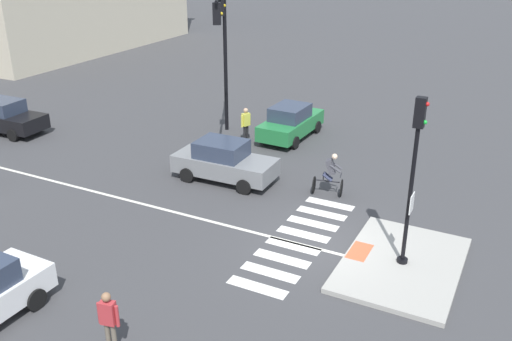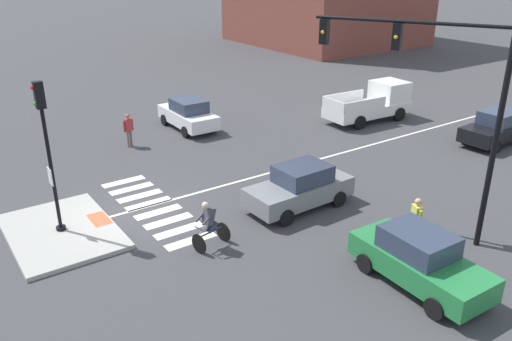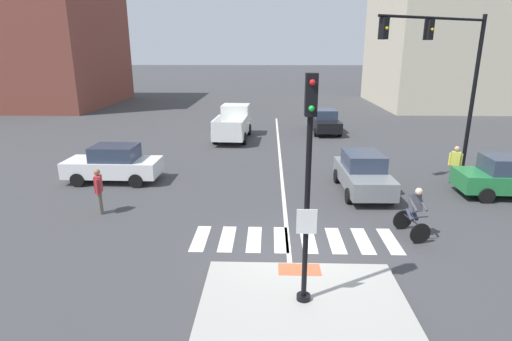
% 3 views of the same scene
% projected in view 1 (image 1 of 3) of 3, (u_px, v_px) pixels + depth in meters
% --- Properties ---
extents(ground_plane, '(300.00, 300.00, 0.00)m').
position_uv_depth(ground_plane, '(323.00, 246.00, 17.84)').
color(ground_plane, '#3D3D3F').
extents(traffic_island, '(4.74, 3.33, 0.15)m').
position_uv_depth(traffic_island, '(402.00, 264.00, 16.76)').
color(traffic_island, '#A3A099').
rests_on(traffic_island, ground).
extents(tactile_pad_front, '(1.10, 0.60, 0.01)m').
position_uv_depth(tactile_pad_front, '(360.00, 251.00, 17.28)').
color(tactile_pad_front, '#DB5B38').
rests_on(tactile_pad_front, traffic_island).
extents(signal_pole, '(0.44, 0.38, 5.08)m').
position_uv_depth(signal_pole, '(414.00, 168.00, 15.52)').
color(signal_pole, black).
rests_on(signal_pole, traffic_island).
extents(crosswalk_stripe_a, '(0.44, 1.80, 0.01)m').
position_uv_depth(crosswalk_stripe_a, '(257.00, 287.00, 15.80)').
color(crosswalk_stripe_a, silver).
rests_on(crosswalk_stripe_a, ground).
extents(crosswalk_stripe_b, '(0.44, 1.80, 0.01)m').
position_uv_depth(crosswalk_stripe_b, '(270.00, 272.00, 16.48)').
color(crosswalk_stripe_b, silver).
rests_on(crosswalk_stripe_b, ground).
extents(crosswalk_stripe_c, '(0.44, 1.80, 0.01)m').
position_uv_depth(crosswalk_stripe_c, '(282.00, 259.00, 17.17)').
color(crosswalk_stripe_c, silver).
rests_on(crosswalk_stripe_c, ground).
extents(crosswalk_stripe_d, '(0.44, 1.80, 0.01)m').
position_uv_depth(crosswalk_stripe_d, '(293.00, 246.00, 17.86)').
color(crosswalk_stripe_d, silver).
rests_on(crosswalk_stripe_d, ground).
extents(crosswalk_stripe_e, '(0.44, 1.80, 0.01)m').
position_uv_depth(crosswalk_stripe_e, '(303.00, 234.00, 18.54)').
color(crosswalk_stripe_e, silver).
rests_on(crosswalk_stripe_e, ground).
extents(crosswalk_stripe_f, '(0.44, 1.80, 0.01)m').
position_uv_depth(crosswalk_stripe_f, '(313.00, 223.00, 19.23)').
color(crosswalk_stripe_f, silver).
rests_on(crosswalk_stripe_f, ground).
extents(crosswalk_stripe_g, '(0.44, 1.80, 0.01)m').
position_uv_depth(crosswalk_stripe_g, '(322.00, 213.00, 19.92)').
color(crosswalk_stripe_g, silver).
rests_on(crosswalk_stripe_g, ground).
extents(crosswalk_stripe_h, '(0.44, 1.80, 0.01)m').
position_uv_depth(crosswalk_stripe_h, '(330.00, 204.00, 20.60)').
color(crosswalk_stripe_h, silver).
rests_on(crosswalk_stripe_h, ground).
extents(lane_centre_line, '(0.14, 28.00, 0.01)m').
position_uv_depth(lane_centre_line, '(81.00, 188.00, 21.86)').
color(lane_centre_line, silver).
rests_on(lane_centre_line, ground).
extents(traffic_light_mast, '(5.36, 2.89, 7.14)m').
position_uv_depth(traffic_light_mast, '(223.00, 36.00, 24.67)').
color(traffic_light_mast, black).
rests_on(traffic_light_mast, ground).
extents(car_black_eastbound_distant, '(1.97, 4.16, 1.64)m').
position_uv_depth(car_black_eastbound_distant, '(5.00, 117.00, 27.59)').
color(car_black_eastbound_distant, black).
rests_on(car_black_eastbound_distant, ground).
extents(car_grey_eastbound_mid, '(1.92, 4.14, 1.64)m').
position_uv_depth(car_grey_eastbound_mid, '(224.00, 161.00, 22.27)').
color(car_grey_eastbound_mid, slate).
rests_on(car_grey_eastbound_mid, ground).
extents(car_green_cross_right, '(4.16, 1.95, 1.64)m').
position_uv_depth(car_green_cross_right, '(291.00, 122.00, 26.82)').
color(car_green_cross_right, '#237A3D').
rests_on(car_green_cross_right, ground).
extents(cyclist, '(0.86, 1.20, 1.68)m').
position_uv_depth(cyclist, '(330.00, 173.00, 20.99)').
color(cyclist, black).
rests_on(cyclist, ground).
extents(pedestrian_at_curb_left, '(0.29, 0.54, 1.67)m').
position_uv_depth(pedestrian_at_curb_left, '(109.00, 318.00, 13.02)').
color(pedestrian_at_curb_left, '#6B6051').
rests_on(pedestrian_at_curb_left, ground).
extents(pedestrian_waiting_far_side, '(0.51, 0.35, 1.67)m').
position_uv_depth(pedestrian_waiting_far_side, '(246.00, 122.00, 26.23)').
color(pedestrian_waiting_far_side, black).
rests_on(pedestrian_waiting_far_side, ground).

